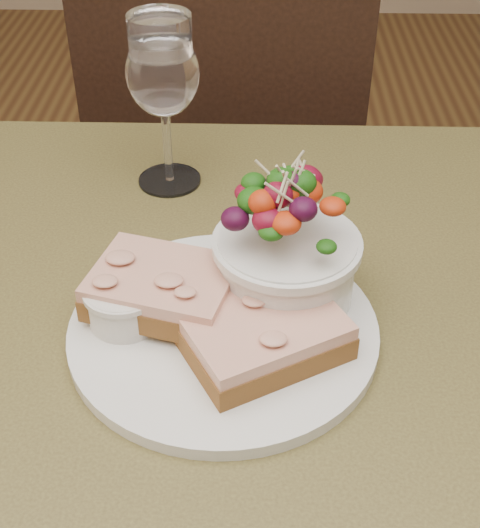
{
  "coord_description": "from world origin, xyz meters",
  "views": [
    {
      "loc": [
        0.03,
        -0.45,
        1.19
      ],
      "look_at": [
        0.01,
        0.03,
        0.81
      ],
      "focal_mm": 50.0,
      "sensor_mm": 36.0,
      "label": 1
    }
  ],
  "objects_px": {
    "salad_bowl": "(287,241)",
    "dinner_plate": "(223,330)",
    "sandwich_front": "(263,334)",
    "sandwich_back": "(163,288)",
    "chair_far": "(238,261)",
    "wine_glass": "(163,78)",
    "cafe_table": "(225,422)",
    "ramekin": "(124,302)"
  },
  "relations": [
    {
      "from": "chair_far",
      "to": "sandwich_front",
      "type": "distance_m",
      "value": 0.87
    },
    {
      "from": "wine_glass",
      "to": "dinner_plate",
      "type": "bearing_deg",
      "value": -73.88
    },
    {
      "from": "wine_glass",
      "to": "chair_far",
      "type": "bearing_deg",
      "value": 82.05
    },
    {
      "from": "dinner_plate",
      "to": "salad_bowl",
      "type": "distance_m",
      "value": 0.09
    },
    {
      "from": "chair_far",
      "to": "ramekin",
      "type": "height_order",
      "value": "chair_far"
    },
    {
      "from": "dinner_plate",
      "to": "ramekin",
      "type": "relative_size",
      "value": 4.27
    },
    {
      "from": "chair_far",
      "to": "sandwich_back",
      "type": "bearing_deg",
      "value": 92.59
    },
    {
      "from": "chair_far",
      "to": "dinner_plate",
      "type": "relative_size",
      "value": 3.42
    },
    {
      "from": "cafe_table",
      "to": "sandwich_back",
      "type": "relative_size",
      "value": 5.77
    },
    {
      "from": "dinner_plate",
      "to": "salad_bowl",
      "type": "relative_size",
      "value": 2.07
    },
    {
      "from": "sandwich_back",
      "to": "ramekin",
      "type": "xyz_separation_m",
      "value": [
        -0.03,
        -0.01,
        -0.0
      ]
    },
    {
      "from": "chair_far",
      "to": "dinner_plate",
      "type": "xyz_separation_m",
      "value": [
        0.01,
        -0.69,
        0.46
      ]
    },
    {
      "from": "sandwich_back",
      "to": "salad_bowl",
      "type": "height_order",
      "value": "salad_bowl"
    },
    {
      "from": "sandwich_front",
      "to": "ramekin",
      "type": "height_order",
      "value": "ramekin"
    },
    {
      "from": "cafe_table",
      "to": "chair_far",
      "type": "xyz_separation_m",
      "value": [
        -0.01,
        0.7,
        -0.36
      ]
    },
    {
      "from": "chair_far",
      "to": "sandwich_front",
      "type": "bearing_deg",
      "value": 99.58
    },
    {
      "from": "cafe_table",
      "to": "sandwich_front",
      "type": "distance_m",
      "value": 0.14
    },
    {
      "from": "chair_far",
      "to": "ramekin",
      "type": "bearing_deg",
      "value": 90.05
    },
    {
      "from": "dinner_plate",
      "to": "salad_bowl",
      "type": "xyz_separation_m",
      "value": [
        0.05,
        0.04,
        0.07
      ]
    },
    {
      "from": "sandwich_front",
      "to": "chair_far",
      "type": "bearing_deg",
      "value": 64.34
    },
    {
      "from": "sandwich_back",
      "to": "wine_glass",
      "type": "height_order",
      "value": "wine_glass"
    },
    {
      "from": "cafe_table",
      "to": "wine_glass",
      "type": "relative_size",
      "value": 4.57
    },
    {
      "from": "sandwich_front",
      "to": "dinner_plate",
      "type": "bearing_deg",
      "value": 111.43
    },
    {
      "from": "chair_far",
      "to": "wine_glass",
      "type": "xyz_separation_m",
      "value": [
        -0.06,
        -0.44,
        0.58
      ]
    },
    {
      "from": "sandwich_front",
      "to": "ramekin",
      "type": "bearing_deg",
      "value": 135.93
    },
    {
      "from": "sandwich_front",
      "to": "sandwich_back",
      "type": "height_order",
      "value": "sandwich_back"
    },
    {
      "from": "cafe_table",
      "to": "sandwich_front",
      "type": "bearing_deg",
      "value": -27.85
    },
    {
      "from": "salad_bowl",
      "to": "dinner_plate",
      "type": "bearing_deg",
      "value": -142.35
    },
    {
      "from": "chair_far",
      "to": "salad_bowl",
      "type": "relative_size",
      "value": 7.09
    },
    {
      "from": "cafe_table",
      "to": "wine_glass",
      "type": "distance_m",
      "value": 0.35
    },
    {
      "from": "salad_bowl",
      "to": "wine_glass",
      "type": "height_order",
      "value": "wine_glass"
    },
    {
      "from": "dinner_plate",
      "to": "wine_glass",
      "type": "bearing_deg",
      "value": 106.12
    },
    {
      "from": "dinner_plate",
      "to": "ramekin",
      "type": "bearing_deg",
      "value": 177.5
    },
    {
      "from": "salad_bowl",
      "to": "wine_glass",
      "type": "xyz_separation_m",
      "value": [
        -0.12,
        0.21,
        0.05
      ]
    },
    {
      "from": "cafe_table",
      "to": "sandwich_back",
      "type": "height_order",
      "value": "sandwich_back"
    },
    {
      "from": "sandwich_back",
      "to": "wine_glass",
      "type": "relative_size",
      "value": 0.79
    },
    {
      "from": "wine_glass",
      "to": "sandwich_back",
      "type": "bearing_deg",
      "value": -84.99
    },
    {
      "from": "dinner_plate",
      "to": "ramekin",
      "type": "distance_m",
      "value": 0.09
    },
    {
      "from": "dinner_plate",
      "to": "sandwich_back",
      "type": "distance_m",
      "value": 0.06
    },
    {
      "from": "sandwich_back",
      "to": "ramekin",
      "type": "relative_size",
      "value": 2.25
    },
    {
      "from": "salad_bowl",
      "to": "wine_glass",
      "type": "relative_size",
      "value": 0.73
    },
    {
      "from": "chair_far",
      "to": "sandwich_front",
      "type": "relative_size",
      "value": 5.91
    }
  ]
}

